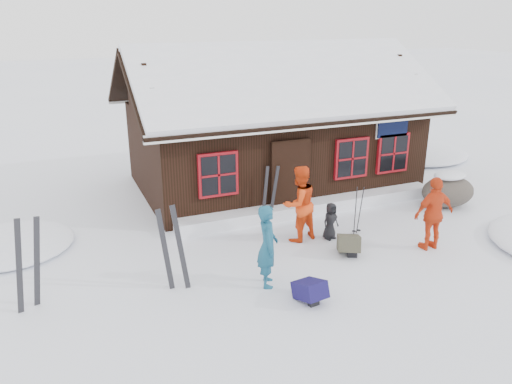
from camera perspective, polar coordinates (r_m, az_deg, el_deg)
ground at (r=11.29m, az=5.21°, el=-7.35°), size 120.00×120.00×0.00m
mountain_hut at (r=15.61m, az=1.74°, el=6.49°), size 8.90×6.09×4.42m
snow_drift at (r=13.69m, az=6.41°, el=-1.65°), size 7.60×0.60×0.35m
snow_mounds at (r=13.51m, az=7.74°, el=-2.79°), size 20.60×13.20×0.48m
skier_teal at (r=9.78m, az=1.33°, el=-6.17°), size 0.58×0.71×1.69m
skier_orange_left at (r=11.75m, az=4.95°, el=-1.35°), size 1.02×0.87×1.84m
skier_orange_right at (r=11.97m, az=19.65°, el=-2.35°), size 1.03×0.47×1.72m
skier_crouched at (r=12.06m, az=8.51°, el=-3.30°), size 0.50×0.39×0.91m
boulder at (r=14.99m, az=21.09°, el=0.17°), size 1.55×1.16×0.90m
ski_pair_left at (r=9.91m, az=-24.60°, el=-7.61°), size 0.60×0.21×1.82m
ski_pair_mid at (r=9.73m, az=-9.46°, el=-6.56°), size 0.60×0.14×1.80m
ski_pair_right at (r=12.90m, az=1.54°, el=-0.30°), size 0.52×0.12×1.53m
ski_poles at (r=12.38m, az=11.55°, el=-2.20°), size 0.22×0.11×1.26m
backpack_blue at (r=9.60m, az=6.16°, el=-11.46°), size 0.53×0.65×0.32m
backpack_olive at (r=11.48m, az=10.51°, el=-6.17°), size 0.73×0.80×0.35m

